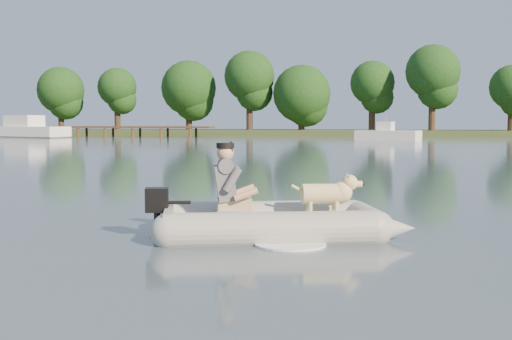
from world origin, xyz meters
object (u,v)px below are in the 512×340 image
(dock, at_px, (127,131))
(motorboat, at_px, (388,128))
(man, at_px, (227,180))
(dog, at_px, (322,198))
(cabin_cruiser, at_px, (31,126))
(dinghy, at_px, (277,194))

(dock, height_order, motorboat, motorboat)
(man, distance_m, dog, 1.26)
(man, xyz_separation_m, cabin_cruiser, (-32.72, 45.29, 0.33))
(dinghy, bearing_deg, motorboat, 71.29)
(motorboat, bearing_deg, cabin_cruiser, -165.46)
(dinghy, xyz_separation_m, cabin_cruiser, (-33.34, 45.12, 0.50))
(dog, bearing_deg, motorboat, 72.01)
(cabin_cruiser, bearing_deg, dock, 58.24)
(dock, xyz_separation_m, motorboat, (26.04, -7.33, 0.47))
(dinghy, relative_size, dog, 5.26)
(man, bearing_deg, dog, 0.00)
(dog, xyz_separation_m, cabin_cruiser, (-33.88, 44.88, 0.57))
(cabin_cruiser, bearing_deg, dinghy, -38.19)
(dock, distance_m, dinghy, 57.86)
(dog, xyz_separation_m, motorboat, (-1.10, 43.81, 0.52))
(man, xyz_separation_m, motorboat, (0.06, 44.22, 0.28))
(man, distance_m, motorboat, 44.22)
(dock, height_order, dinghy, dinghy)
(dinghy, bearing_deg, dog, 4.57)
(dinghy, relative_size, motorboat, 0.87)
(dock, distance_m, cabin_cruiser, 9.22)
(dog, height_order, motorboat, motorboat)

